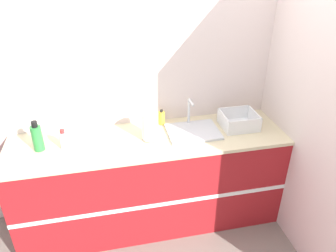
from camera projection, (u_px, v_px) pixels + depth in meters
The scene contains 10 objects.
ground_plane at pixel (158, 242), 3.02m from camera, with size 12.00×12.00×0.00m, color slate.
wall_back at pixel (142, 84), 2.95m from camera, with size 4.80×0.06×2.60m.
wall_right at pixel (286, 87), 2.88m from camera, with size 0.06×2.63×2.60m.
counter_cabinet at pixel (151, 181), 3.06m from camera, with size 2.42×0.66×0.93m.
sink at pixel (193, 130), 2.92m from camera, with size 0.46×0.36×0.27m.
paper_towel_roll at pixel (150, 126), 2.76m from camera, with size 0.14×0.14×0.25m.
dish_rack at pixel (239, 122), 2.99m from camera, with size 0.31×0.28×0.14m.
bottle_white_spray at pixel (64, 140), 2.66m from camera, with size 0.07×0.07×0.17m.
bottle_green at pixel (37, 137), 2.62m from camera, with size 0.09×0.09×0.26m.
soap_dispenser at pixel (162, 118), 3.03m from camera, with size 0.06×0.06×0.15m.
Camera 1 is at (-0.35, -2.08, 2.41)m, focal length 35.00 mm.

